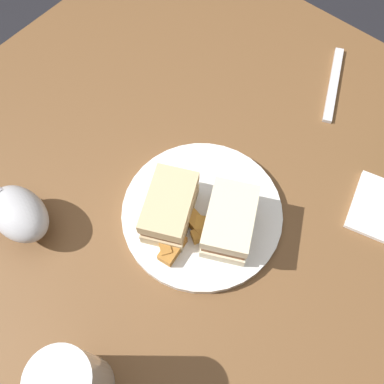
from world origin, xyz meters
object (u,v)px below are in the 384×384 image
at_px(pint_glass, 76,383).
at_px(gravy_boat, 19,213).
at_px(sandwich_half_right, 230,222).
at_px(fork, 333,84).
at_px(plate, 202,213).
at_px(napkin, 381,209).
at_px(sandwich_half_left, 170,208).

relative_size(pint_glass, gravy_boat, 1.18).
height_order(sandwich_half_right, fork, sandwich_half_right).
height_order(plate, fork, plate).
bearing_deg(napkin, gravy_boat, -47.68).
distance_m(sandwich_half_left, pint_glass, 0.27).
distance_m(gravy_boat, napkin, 0.57).
relative_size(sandwich_half_left, gravy_boat, 1.02).
distance_m(pint_glass, fork, 0.67).
bearing_deg(pint_glass, fork, -178.62).
height_order(sandwich_half_left, napkin, sandwich_half_left).
height_order(sandwich_half_right, gravy_boat, sandwich_half_right).
bearing_deg(sandwich_half_right, pint_glass, -2.36).
height_order(sandwich_half_left, fork, sandwich_half_left).
height_order(sandwich_half_right, pint_glass, pint_glass).
relative_size(sandwich_half_left, napkin, 1.15).
relative_size(plate, sandwich_half_left, 2.04).
bearing_deg(sandwich_half_right, plate, -87.78).
xyz_separation_m(sandwich_half_right, fork, (-0.37, -0.03, -0.04)).
height_order(plate, sandwich_half_left, sandwich_half_left).
relative_size(sandwich_half_right, fork, 0.71).
bearing_deg(fork, sandwich_half_right, 160.49).
height_order(sandwich_half_left, gravy_boat, sandwich_half_left).
xyz_separation_m(sandwich_half_left, gravy_boat, (0.15, -0.17, -0.00)).
bearing_deg(gravy_boat, fork, 157.88).
distance_m(pint_glass, gravy_boat, 0.27).
bearing_deg(plate, fork, 176.52).
xyz_separation_m(plate, pint_glass, (0.30, 0.04, 0.06)).
xyz_separation_m(sandwich_half_left, fork, (-0.41, 0.06, -0.04)).
bearing_deg(fork, napkin, -155.59).
xyz_separation_m(sandwich_half_left, sandwich_half_right, (-0.04, 0.08, -0.00)).
bearing_deg(napkin, fork, -131.66).
distance_m(plate, pint_glass, 0.30).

